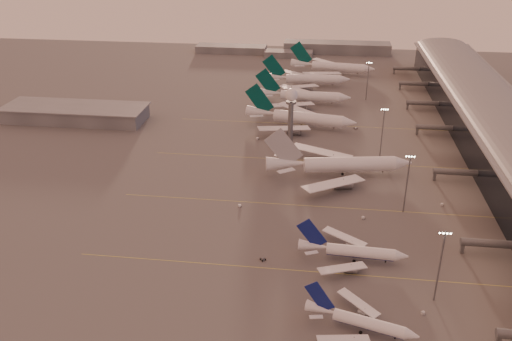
# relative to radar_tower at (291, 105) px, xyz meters

# --- Properties ---
(ground) EXTENTS (700.00, 700.00, 0.00)m
(ground) POSITION_rel_radar_tower_xyz_m (-5.00, -120.00, -20.95)
(ground) COLOR #5E5B5B
(ground) RESTS_ON ground
(taxiway_markings) EXTENTS (180.00, 185.25, 0.02)m
(taxiway_markings) POSITION_rel_radar_tower_xyz_m (25.00, -64.00, -20.94)
(taxiway_markings) COLOR #D5CD4B
(taxiway_markings) RESTS_ON ground
(terminal) EXTENTS (57.00, 362.00, 23.04)m
(terminal) POSITION_rel_radar_tower_xyz_m (102.88, -9.91, -10.43)
(terminal) COLOR black
(terminal) RESTS_ON ground
(hangar) EXTENTS (82.00, 27.00, 8.50)m
(hangar) POSITION_rel_radar_tower_xyz_m (-125.00, 20.00, -16.63)
(hangar) COLOR slate
(hangar) RESTS_ON ground
(radar_tower) EXTENTS (6.40, 6.40, 31.10)m
(radar_tower) POSITION_rel_radar_tower_xyz_m (0.00, 0.00, 0.00)
(radar_tower) COLOR slate
(radar_tower) RESTS_ON ground
(mast_a) EXTENTS (3.60, 0.56, 25.00)m
(mast_a) POSITION_rel_radar_tower_xyz_m (53.00, -120.00, -7.21)
(mast_a) COLOR slate
(mast_a) RESTS_ON ground
(mast_b) EXTENTS (3.60, 0.56, 25.00)m
(mast_b) POSITION_rel_radar_tower_xyz_m (50.00, -65.00, -7.21)
(mast_b) COLOR slate
(mast_b) RESTS_ON ground
(mast_c) EXTENTS (3.60, 0.56, 25.00)m
(mast_c) POSITION_rel_radar_tower_xyz_m (45.00, -10.00, -7.21)
(mast_c) COLOR slate
(mast_c) RESTS_ON ground
(mast_d) EXTENTS (3.60, 0.56, 25.00)m
(mast_d) POSITION_rel_radar_tower_xyz_m (43.00, 80.00, -7.21)
(mast_d) COLOR slate
(mast_d) RESTS_ON ground
(distant_horizon) EXTENTS (165.00, 37.50, 9.00)m
(distant_horizon) POSITION_rel_radar_tower_xyz_m (-2.38, 205.14, -17.06)
(distant_horizon) COLOR slate
(distant_horizon) RESTS_ON ground
(narrowbody_near) EXTENTS (32.52, 25.59, 13.03)m
(narrowbody_near) POSITION_rel_radar_tower_xyz_m (29.80, -136.43, -18.31)
(narrowbody_near) COLOR white
(narrowbody_near) RESTS_ON ground
(narrowbody_mid) EXTENTS (38.01, 30.30, 14.85)m
(narrowbody_mid) POSITION_rel_radar_tower_xyz_m (28.58, -101.61, -17.94)
(narrowbody_mid) COLOR white
(narrowbody_mid) RESTS_ON ground
(widebody_white) EXTENTS (66.79, 53.09, 23.64)m
(widebody_white) POSITION_rel_radar_tower_xyz_m (24.94, -34.87, -16.85)
(widebody_white) COLOR white
(widebody_white) RESTS_ON ground
(greentail_a) EXTENTS (62.92, 50.40, 23.01)m
(greentail_a) POSITION_rel_radar_tower_xyz_m (4.04, 25.41, -16.88)
(greentail_a) COLOR white
(greentail_a) RESTS_ON ground
(greentail_b) EXTENTS (59.86, 48.30, 21.73)m
(greentail_b) POSITION_rel_radar_tower_xyz_m (3.65, 66.86, -17.11)
(greentail_b) COLOR white
(greentail_b) RESTS_ON ground
(greentail_c) EXTENTS (60.26, 48.56, 21.88)m
(greentail_c) POSITION_rel_radar_tower_xyz_m (3.97, 105.55, -17.08)
(greentail_c) COLOR white
(greentail_c) RESTS_ON ground
(greentail_d) EXTENTS (63.11, 50.66, 22.99)m
(greentail_d) POSITION_rel_radar_tower_xyz_m (21.45, 139.94, -16.89)
(greentail_d) COLOR white
(greentail_d) RESTS_ON ground
(gsv_catering_a) EXTENTS (5.00, 3.93, 3.76)m
(gsv_catering_a) POSITION_rel_radar_tower_xyz_m (48.93, -127.00, -19.07)
(gsv_catering_a) COLOR silver
(gsv_catering_a) RESTS_ON ground
(gsv_tug_mid) EXTENTS (4.02, 4.10, 1.03)m
(gsv_tug_mid) POSITION_rel_radar_tower_xyz_m (-1.66, -105.69, -20.42)
(gsv_tug_mid) COLOR #515356
(gsv_tug_mid) RESTS_ON ground
(gsv_truck_b) EXTENTS (5.92, 3.62, 2.25)m
(gsv_truck_b) POSITION_rel_radar_tower_xyz_m (34.22, -72.87, -19.80)
(gsv_truck_b) COLOR silver
(gsv_truck_b) RESTS_ON ground
(gsv_truck_c) EXTENTS (5.85, 3.00, 2.25)m
(gsv_truck_c) POSITION_rel_radar_tower_xyz_m (-14.98, -69.57, -19.80)
(gsv_truck_c) COLOR silver
(gsv_truck_c) RESTS_ON ground
(gsv_catering_b) EXTENTS (4.90, 2.42, 3.98)m
(gsv_catering_b) POSITION_rel_radar_tower_xyz_m (66.45, -57.86, -18.96)
(gsv_catering_b) COLOR silver
(gsv_catering_b) RESTS_ON ground
(gsv_tug_far) EXTENTS (3.53, 4.14, 1.02)m
(gsv_tug_far) POSITION_rel_radar_tower_xyz_m (21.63, -18.50, -20.43)
(gsv_tug_far) COLOR silver
(gsv_tug_far) RESTS_ON ground
(gsv_truck_d) EXTENTS (3.56, 5.96, 2.27)m
(gsv_truck_d) POSITION_rel_radar_tower_xyz_m (-17.38, 4.04, -19.79)
(gsv_truck_d) COLOR silver
(gsv_truck_d) RESTS_ON ground
(gsv_tug_hangar) EXTENTS (3.87, 3.34, 0.95)m
(gsv_tug_hangar) POSITION_rel_radar_tower_xyz_m (34.46, 26.02, -20.46)
(gsv_tug_hangar) COLOR silver
(gsv_tug_hangar) RESTS_ON ground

